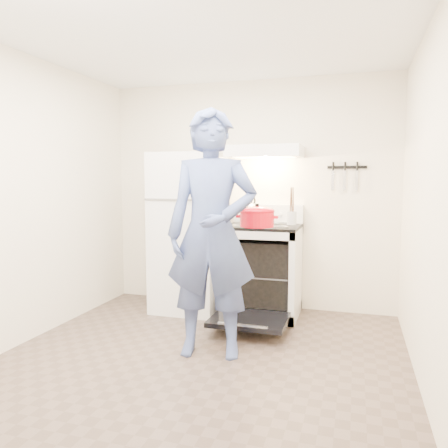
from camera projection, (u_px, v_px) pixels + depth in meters
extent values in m
plane|color=brown|center=(192.00, 369.00, 3.29)|extent=(3.60, 3.60, 0.00)
cube|color=#EDE4C5|center=(249.00, 195.00, 4.88)|extent=(3.20, 0.02, 2.50)
cube|color=white|center=(189.00, 232.00, 4.75)|extent=(0.70, 0.70, 1.70)
cube|color=white|center=(263.00, 271.00, 4.58)|extent=(0.76, 0.65, 0.92)
cube|color=black|center=(263.00, 227.00, 4.53)|extent=(0.76, 0.65, 0.03)
cube|color=white|center=(268.00, 214.00, 4.79)|extent=(0.76, 0.07, 0.20)
cube|color=black|center=(249.00, 320.00, 4.05)|extent=(0.70, 0.54, 0.04)
cube|color=gray|center=(263.00, 273.00, 4.58)|extent=(0.60, 0.52, 0.01)
cube|color=white|center=(265.00, 152.00, 4.53)|extent=(0.76, 0.50, 0.12)
cube|color=black|center=(347.00, 167.00, 4.53)|extent=(0.40, 0.02, 0.03)
cylinder|color=#93754F|center=(255.00, 273.00, 4.54)|extent=(0.32, 0.32, 0.02)
cylinder|color=silver|center=(292.00, 218.00, 4.27)|extent=(0.10, 0.10, 0.13)
imported|color=#3A447B|center=(212.00, 234.00, 3.49)|extent=(0.80, 0.60, 1.98)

